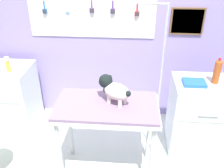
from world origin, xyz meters
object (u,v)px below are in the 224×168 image
cabinet_right (199,116)px  soda_bottle (217,72)px  grooming_arm (158,95)px  grooming_table (107,113)px  counter_left (4,97)px  dog (113,89)px

cabinet_right → soda_bottle: (0.09, 0.01, 0.58)m
cabinet_right → grooming_arm: bearing=-160.5°
grooming_table → counter_left: bearing=153.6°
counter_left → cabinet_right: cabinet_right is taller
grooming_arm → dog: 0.55m
grooming_table → dog: bearing=40.2°
grooming_arm → dog: (-0.45, -0.25, 0.19)m
dog → cabinet_right: (0.98, 0.44, -0.57)m
cabinet_right → soda_bottle: soda_bottle is taller
grooming_table → grooming_arm: 0.60m
grooming_table → cabinet_right: 1.20m
grooming_arm → cabinet_right: (0.53, 0.19, -0.38)m
grooming_arm → soda_bottle: grooming_arm is taller
grooming_arm → counter_left: size_ratio=2.02×
counter_left → soda_bottle: (2.57, -0.22, 0.59)m
grooming_table → grooming_arm: size_ratio=0.57×
grooming_table → grooming_arm: (0.51, 0.30, 0.05)m
dog → soda_bottle: 1.16m
grooming_table → grooming_arm: grooming_arm is taller
grooming_table → counter_left: 1.64m
grooming_table → dog: (0.06, 0.05, 0.24)m
counter_left → cabinet_right: bearing=-5.2°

